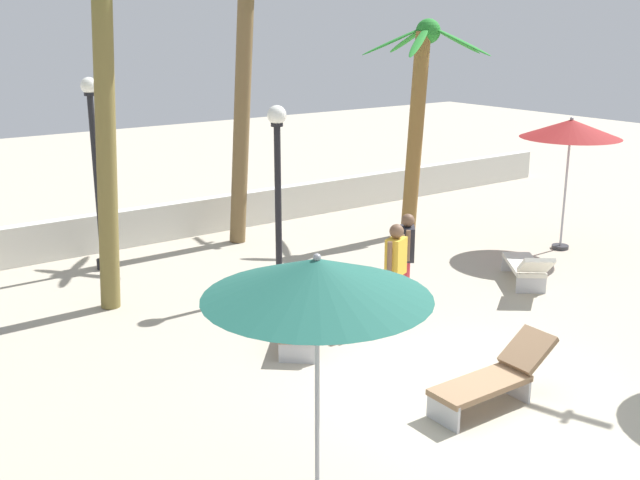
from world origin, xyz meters
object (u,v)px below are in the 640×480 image
lamp_post_1 (95,163)px  lounge_chair_0 (494,377)px  guest_3 (396,264)px  patio_umbrella_1 (571,130)px  palm_tree_0 (419,104)px  lounge_chair_1 (303,316)px  guest_0 (407,251)px  lounge_chair_2 (527,266)px  lamp_post_0 (278,184)px  palm_tree_1 (245,83)px  palm_tree_3 (107,94)px  patio_umbrella_3 (317,280)px

lamp_post_1 → lounge_chair_0: lamp_post_1 is taller
guest_3 → patio_umbrella_1: bearing=10.8°
palm_tree_0 → lounge_chair_1: palm_tree_0 is taller
guest_3 → guest_0: bearing=35.8°
lounge_chair_2 → guest_0: (-2.55, 0.57, 0.62)m
lamp_post_0 → palm_tree_0: bearing=17.5°
palm_tree_1 → guest_3: (-0.66, -5.80, -2.50)m
lounge_chair_0 → guest_3: (0.81, 2.86, 0.64)m
palm_tree_0 → lounge_chair_2: bearing=-102.0°
patio_umbrella_1 → palm_tree_1: bearing=138.0°
lamp_post_0 → lounge_chair_1: 2.78m
patio_umbrella_1 → lounge_chair_0: bearing=-149.2°
patio_umbrella_1 → lounge_chair_1: patio_umbrella_1 is taller
palm_tree_1 → palm_tree_3: (-3.98, -2.29, 0.14)m
guest_0 → guest_3: size_ratio=0.98×
guest_0 → palm_tree_3: bearing=143.4°
palm_tree_1 → lamp_post_1: palm_tree_1 is taller
palm_tree_3 → lounge_chair_0: size_ratio=3.27×
palm_tree_1 → lounge_chair_2: bearing=-66.0°
palm_tree_0 → guest_3: palm_tree_0 is taller
guest_0 → guest_3: guest_3 is taller
palm_tree_1 → lounge_chair_1: bearing=-112.4°
palm_tree_0 → lamp_post_0: 5.14m
lounge_chair_2 → guest_3: bearing=179.0°
lounge_chair_2 → palm_tree_0: bearing=78.0°
patio_umbrella_3 → lounge_chair_2: (7.12, 3.12, -2.04)m
palm_tree_3 → lounge_chair_0: palm_tree_3 is taller
patio_umbrella_1 → palm_tree_3: bearing=165.4°
palm_tree_3 → guest_0: bearing=-36.6°
patio_umbrella_1 → palm_tree_0: 3.35m
patio_umbrella_3 → palm_tree_3: palm_tree_3 is taller
palm_tree_3 → lounge_chair_2: size_ratio=3.37×
palm_tree_1 → guest_0: bearing=-89.4°
patio_umbrella_3 → lounge_chair_0: size_ratio=1.44×
guest_0 → guest_3: 0.88m
patio_umbrella_1 → guest_3: patio_umbrella_1 is taller
palm_tree_0 → guest_0: (-3.40, -3.43, -2.03)m
palm_tree_0 → lamp_post_1: 7.23m
lamp_post_0 → lounge_chair_2: (3.96, -2.49, -1.64)m
palm_tree_1 → lounge_chair_0: palm_tree_1 is taller
patio_umbrella_1 → lamp_post_1: (-8.71, 4.56, -0.46)m
patio_umbrella_3 → guest_0: size_ratio=1.62×
patio_umbrella_3 → palm_tree_0: 10.71m
lounge_chair_1 → guest_0: 2.38m
lamp_post_0 → patio_umbrella_1: bearing=-11.4°
patio_umbrella_3 → guest_0: patio_umbrella_3 is taller
lounge_chair_2 → lounge_chair_1: bearing=174.9°
guest_3 → palm_tree_3: bearing=133.4°
patio_umbrella_3 → lounge_chair_2: 8.04m
palm_tree_0 → patio_umbrella_3: bearing=-138.2°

